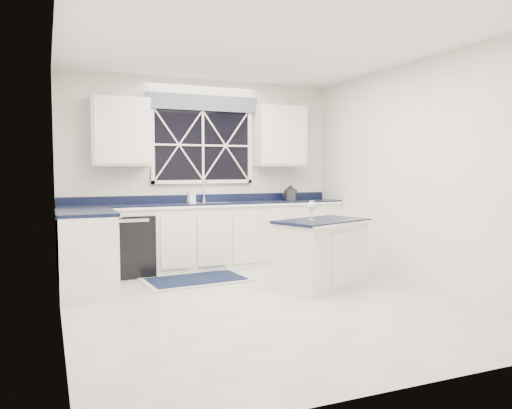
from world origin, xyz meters
name	(u,v)px	position (x,y,z in m)	size (l,w,h in m)	color
ground	(264,302)	(0.00, 0.00, 0.00)	(4.50, 4.50, 0.00)	#B2B3AE
back_wall	(202,173)	(0.00, 2.25, 1.35)	(4.00, 0.10, 2.70)	silver
base_cabinets	(189,240)	(-0.33, 1.78, 0.45)	(3.99, 1.60, 0.90)	white
countertop	(209,204)	(0.00, 1.95, 0.92)	(3.98, 0.64, 0.04)	black
dishwasher	(129,244)	(-1.10, 1.95, 0.41)	(0.60, 0.58, 0.82)	black
window	(203,140)	(0.00, 2.20, 1.83)	(1.65, 0.09, 1.26)	black
upper_cabinets	(205,134)	(0.00, 2.08, 1.90)	(3.10, 0.34, 0.90)	white
faucet	(204,191)	(0.00, 2.14, 1.10)	(0.05, 0.20, 0.30)	silver
island	(321,253)	(0.89, 0.35, 0.41)	(1.25, 1.00, 0.81)	white
rug	(196,279)	(-0.37, 1.30, 0.01)	(1.38, 0.91, 0.02)	#A5A5A1
kettle	(290,193)	(1.32, 2.02, 1.04)	(0.31, 0.25, 0.23)	#2D2D2F
wine_glass	(312,207)	(0.76, 0.35, 0.97)	(0.10, 0.10, 0.23)	silver
soap_bottle	(191,194)	(-0.19, 2.17, 1.05)	(0.10, 0.10, 0.21)	silver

